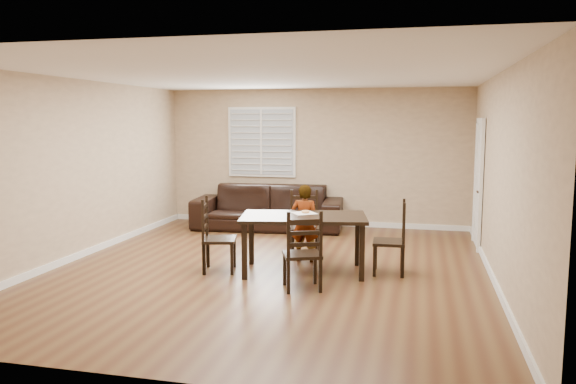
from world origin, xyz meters
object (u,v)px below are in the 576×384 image
(chair_far, at_px, (304,255))
(dining_table, at_px, (304,222))
(donut, at_px, (306,211))
(chair_near, at_px, (304,225))
(sofa, at_px, (268,207))
(chair_left, at_px, (210,238))
(chair_right, at_px, (398,241))
(child, at_px, (305,223))

(chair_far, bearing_deg, dining_table, -99.07)
(donut, bearing_deg, chair_near, 102.57)
(chair_near, relative_size, donut, 8.85)
(dining_table, bearing_deg, chair_near, 90.69)
(donut, height_order, sofa, donut)
(chair_left, xyz_separation_m, chair_right, (2.54, 0.45, -0.01))
(chair_right, height_order, sofa, chair_right)
(chair_left, xyz_separation_m, sofa, (-0.04, 3.17, -0.05))
(chair_near, xyz_separation_m, sofa, (-1.10, 1.87, -0.04))
(dining_table, xyz_separation_m, chair_far, (0.18, -0.87, -0.25))
(donut, bearing_deg, child, 103.22)
(chair_near, height_order, chair_right, chair_right)
(chair_left, xyz_separation_m, donut, (1.25, 0.43, 0.35))
(chair_right, bearing_deg, sofa, -138.85)
(dining_table, relative_size, sofa, 0.65)
(child, bearing_deg, chair_near, -76.21)
(chair_right, distance_m, sofa, 3.74)
(chair_right, bearing_deg, chair_far, -47.31)
(sofa, bearing_deg, chair_far, -73.15)
(chair_far, height_order, chair_left, chair_left)
(dining_table, height_order, child, child)
(chair_near, distance_m, donut, 0.96)
(chair_near, height_order, donut, chair_near)
(chair_right, bearing_deg, donut, -91.35)
(chair_left, distance_m, chair_right, 2.58)
(chair_far, xyz_separation_m, chair_right, (1.09, 1.09, 0.00))
(chair_far, xyz_separation_m, chair_left, (-1.45, 0.64, 0.01))
(chair_right, bearing_deg, dining_table, -82.79)
(donut, bearing_deg, chair_far, -79.59)
(chair_left, bearing_deg, sofa, -13.01)
(dining_table, bearing_deg, donut, 83.66)
(child, xyz_separation_m, donut, (0.10, -0.41, 0.24))
(dining_table, bearing_deg, chair_left, -179.67)
(chair_near, bearing_deg, chair_left, -145.80)
(donut, bearing_deg, chair_right, 1.03)
(chair_left, height_order, chair_right, chair_left)
(chair_far, xyz_separation_m, donut, (-0.20, 1.07, 0.36))
(chair_near, distance_m, sofa, 2.18)
(dining_table, relative_size, donut, 16.12)
(chair_left, bearing_deg, dining_table, -93.11)
(dining_table, relative_size, child, 1.60)
(dining_table, xyz_separation_m, chair_right, (1.27, 0.21, -0.25))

